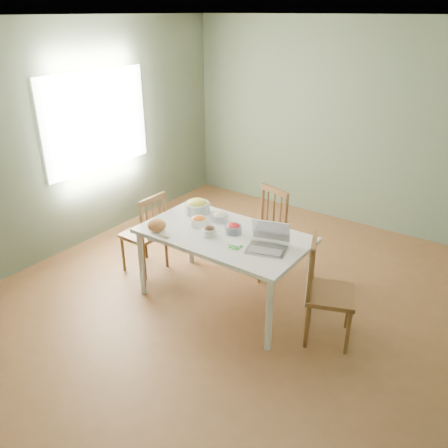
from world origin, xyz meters
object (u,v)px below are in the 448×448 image
Objects in this scene: dining_table at (224,267)px; chair_right at (331,292)px; chair_far at (261,233)px; bread_boule at (157,225)px; bowl_squash at (197,206)px; laptop at (267,239)px; chair_left at (143,232)px.

dining_table is 1.13m from chair_right.
chair_right reaches higher than chair_far.
chair_right reaches higher than bread_boule.
bowl_squash is at bearing 62.78° from chair_right.
laptop is at bearing 14.22° from bread_boule.
bread_boule is (-0.58, -1.04, 0.34)m from chair_far.
chair_far reaches higher than bowl_squash.
laptop is (1.08, 0.27, 0.06)m from bread_boule.
chair_right is (1.11, -0.65, 0.00)m from chair_far.
chair_far is 1.24m from bread_boule.
chair_left is 5.19× the size of bread_boule.
bread_boule is (0.54, -0.32, 0.36)m from chair_left.
chair_left is (-1.11, -0.02, 0.09)m from dining_table.
chair_far is (0.01, 0.71, 0.10)m from dining_table.
dining_table is at bearing -24.32° from bowl_squash.
chair_right reaches higher than bowl_squash.
dining_table is at bearing -74.48° from chair_far.
dining_table is 1.68× the size of chair_far.
chair_left is 2.70× the size of laptop.
chair_left is (-1.11, -0.72, -0.02)m from chair_far.
bowl_squash is (-1.64, 0.18, 0.36)m from chair_right.
bowl_squash is at bearing 84.80° from bread_boule.
chair_left is at bearing -130.88° from chair_far.
chair_right is 5.41× the size of bread_boule.
dining_table is at bearing 71.84° from chair_right.
chair_right is at bearing 2.81° from dining_table.
chair_far is at bearing 106.77° from laptop.
bread_boule is at bearing 177.54° from laptop.
laptop is at bearing 89.17° from chair_left.
dining_table is 0.73m from bowl_squash.
dining_table is 0.72m from laptop.
chair_far is 1.33m from chair_left.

